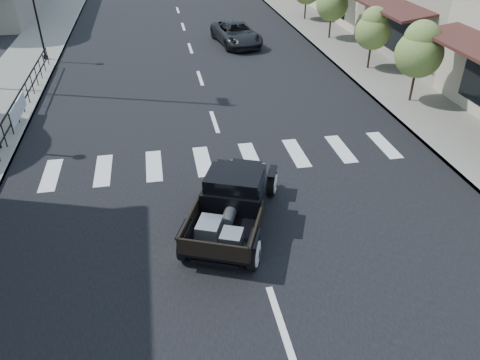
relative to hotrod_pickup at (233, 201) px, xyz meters
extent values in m
plane|color=black|center=(0.40, -0.47, -0.75)|extent=(120.00, 120.00, 0.00)
cube|color=black|center=(0.40, 14.53, -0.74)|extent=(14.00, 80.00, 0.02)
cube|color=gray|center=(-8.10, 14.53, -0.68)|extent=(3.00, 80.00, 0.15)
cube|color=gray|center=(8.90, 14.53, -0.68)|extent=(3.00, 80.00, 0.15)
imported|color=black|center=(3.11, 16.90, -0.14)|extent=(2.66, 4.68, 1.23)
camera|label=1|loc=(-1.64, -9.88, 6.89)|focal=35.00mm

